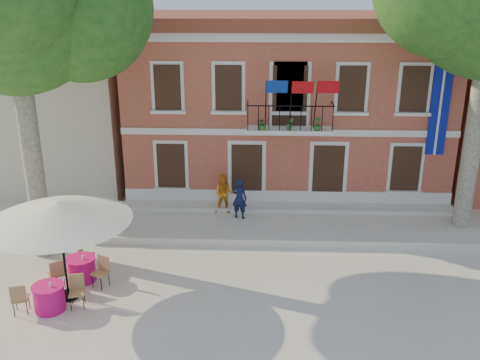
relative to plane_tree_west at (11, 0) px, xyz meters
name	(u,v)px	position (x,y,z in m)	size (l,w,h in m)	color
ground	(228,288)	(6.36, -2.01, -8.19)	(90.00, 90.00, 0.00)	beige
main_building	(285,100)	(8.36, 7.98, -4.41)	(13.50, 9.59, 7.50)	#B76442
neighbor_west	(44,105)	(-3.14, 8.99, -4.97)	(9.40, 9.40, 6.40)	beige
terrace	(288,224)	(8.36, 2.39, -8.04)	(14.00, 3.40, 0.30)	silver
plane_tree_west	(11,0)	(0.00, 0.00, 0.00)	(5.64, 5.64, 11.08)	#A59E84
patio_umbrella	(58,212)	(1.72, -2.63, -5.49)	(4.04, 4.04, 3.00)	black
pedestrian_navy	(239,198)	(6.52, 2.60, -7.10)	(0.57, 0.38, 1.57)	#111738
pedestrian_orange	(224,194)	(5.91, 3.06, -7.11)	(0.76, 0.59, 1.56)	orange
cafe_table_1	(49,297)	(1.44, -3.33, -7.77)	(1.97, 0.90, 0.95)	#E51575
cafe_table_3	(81,268)	(1.83, -1.71, -7.76)	(1.87, 1.69, 0.95)	#E51575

